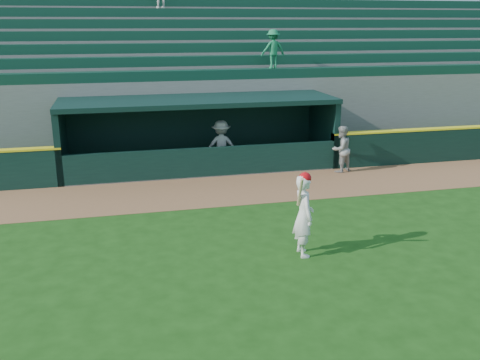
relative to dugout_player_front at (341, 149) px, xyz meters
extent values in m
plane|color=#184010|center=(-4.62, -6.06, -0.80)|extent=(120.00, 120.00, 0.00)
cube|color=brown|center=(-4.62, -1.16, -0.79)|extent=(40.00, 3.00, 0.01)
imported|color=#969691|center=(0.00, 0.00, 0.00)|extent=(0.95, 0.86, 1.60)
imported|color=#A3A39D|center=(-3.93, 1.19, 0.07)|extent=(1.19, 0.78, 1.74)
cube|color=#61615D|center=(-4.62, 1.64, -0.78)|extent=(9.00, 2.60, 0.04)
cube|color=black|center=(-9.22, 1.64, 0.35)|extent=(0.20, 2.60, 2.30)
cube|color=black|center=(-0.02, 1.64, 0.35)|extent=(0.20, 2.60, 2.30)
cube|color=black|center=(-4.62, 2.94, 0.35)|extent=(9.40, 0.20, 2.30)
cube|color=black|center=(-4.62, 1.64, 1.58)|extent=(9.40, 2.80, 0.16)
cube|color=black|center=(-4.62, 0.42, -0.30)|extent=(9.00, 0.16, 1.00)
cube|color=brown|center=(-4.62, 2.44, -0.55)|extent=(8.40, 0.45, 0.10)
cube|color=slate|center=(-4.62, 3.46, 0.66)|extent=(34.00, 0.85, 2.91)
cube|color=#0F3828|center=(-4.62, 3.34, 2.29)|extent=(34.00, 0.60, 0.36)
cube|color=slate|center=(-4.62, 4.31, 0.88)|extent=(34.00, 0.85, 3.36)
cube|color=#0F3828|center=(-4.62, 4.19, 2.74)|extent=(34.00, 0.60, 0.36)
cube|color=slate|center=(-4.62, 5.16, 1.11)|extent=(34.00, 0.85, 3.81)
cube|color=#0F3828|center=(-4.62, 5.04, 3.19)|extent=(34.00, 0.60, 0.36)
cube|color=slate|center=(-4.62, 6.01, 1.33)|extent=(34.00, 0.85, 4.26)
cube|color=#0F3828|center=(-4.62, 5.89, 3.64)|extent=(34.00, 0.60, 0.36)
cube|color=slate|center=(-4.62, 6.86, 1.56)|extent=(34.00, 0.85, 4.71)
cube|color=#0F3828|center=(-4.62, 6.74, 4.09)|extent=(34.00, 0.60, 0.36)
cube|color=slate|center=(-4.62, 7.71, 1.78)|extent=(34.00, 0.85, 5.16)
cube|color=#0F3828|center=(-4.62, 7.59, 4.54)|extent=(34.00, 0.60, 0.36)
cube|color=slate|center=(-4.62, 8.56, 2.01)|extent=(34.00, 0.85, 5.61)
cube|color=#0F3828|center=(-4.62, 8.44, 4.99)|extent=(34.00, 0.60, 0.36)
cube|color=slate|center=(-4.62, 9.14, 2.01)|extent=(34.50, 0.30, 5.61)
imported|color=#197446|center=(-1.46, 3.36, 3.19)|extent=(0.98, 0.63, 1.44)
imported|color=white|center=(-3.60, -6.17, 0.12)|extent=(0.45, 0.68, 1.83)
sphere|color=#BD0A0F|center=(-3.60, -6.17, 0.96)|extent=(0.27, 0.27, 0.27)
cylinder|color=tan|center=(-3.78, -6.39, 0.73)|extent=(0.18, 0.52, 0.76)
camera|label=1|loc=(-7.49, -16.47, 4.15)|focal=40.00mm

